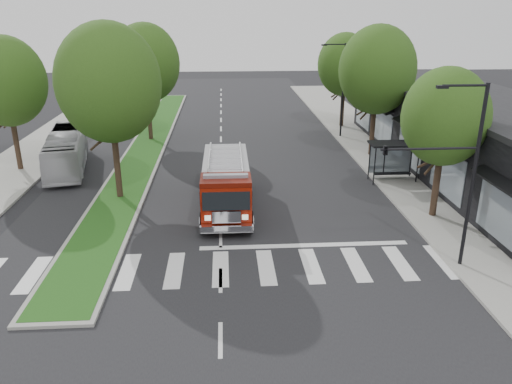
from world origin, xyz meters
TOP-DOWN VIEW (x-y plane):
  - ground at (0.00, 0.00)m, footprint 140.00×140.00m
  - sidewalk_right at (12.50, 10.00)m, footprint 5.00×80.00m
  - sidewalk_left at (-14.50, 10.00)m, footprint 5.00×80.00m
  - median at (-6.00, 18.00)m, footprint 3.00×50.00m
  - storefront_row at (17.00, 10.00)m, footprint 8.00×30.00m
  - bus_shelter at (11.20, 8.15)m, footprint 3.20×1.60m
  - tree_right_near at (11.50, 2.00)m, footprint 4.40×4.40m
  - tree_right_mid at (11.50, 14.00)m, footprint 5.60×5.60m
  - tree_right_far at (11.50, 24.00)m, footprint 5.00×5.00m
  - tree_median_near at (-6.00, 6.00)m, footprint 5.80×5.80m
  - tree_median_far at (-6.00, 20.00)m, footprint 5.60×5.60m
  - tree_left_mid at (-14.00, 12.00)m, footprint 5.20×5.20m
  - streetlight_right_near at (9.61, -3.50)m, footprint 4.08×0.22m
  - streetlight_right_far at (10.35, 20.00)m, footprint 2.11×0.20m
  - fire_engine at (0.33, 4.10)m, footprint 2.70×8.67m
  - city_bus at (-10.77, 12.25)m, footprint 4.07×9.88m

SIDE VIEW (x-z plane):
  - ground at x=0.00m, z-range 0.00..0.00m
  - sidewalk_right at x=12.50m, z-range 0.00..0.15m
  - sidewalk_left at x=-14.50m, z-range 0.00..0.15m
  - median at x=-6.00m, z-range 0.00..0.16m
  - city_bus at x=-10.77m, z-range 0.00..2.68m
  - fire_engine at x=0.33m, z-range -0.06..2.94m
  - bus_shelter at x=11.20m, z-range 0.73..3.34m
  - storefront_row at x=17.00m, z-range 0.00..5.00m
  - streetlight_right_far at x=10.35m, z-range 0.48..8.48m
  - streetlight_right_near at x=9.61m, z-range 0.67..8.67m
  - tree_right_near at x=11.50m, z-range 1.48..9.53m
  - tree_right_far at x=11.50m, z-range 1.47..10.20m
  - tree_left_mid at x=-14.00m, z-range 1.58..10.74m
  - tree_right_mid at x=11.50m, z-range 1.63..11.35m
  - tree_median_far at x=-6.00m, z-range 1.63..11.35m
  - tree_median_near at x=-6.00m, z-range 1.73..11.89m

